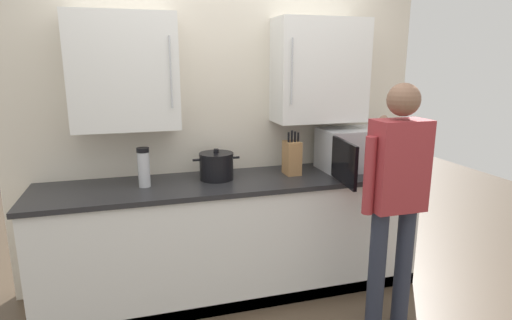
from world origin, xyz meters
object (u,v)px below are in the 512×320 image
(thermos_flask, at_px, (144,167))
(stock_pot, at_px, (216,166))
(person_figure, at_px, (396,188))
(knife_block, at_px, (292,157))
(microwave_oven, at_px, (354,149))

(thermos_flask, bearing_deg, stock_pot, 5.07)
(person_figure, bearing_deg, thermos_flask, 154.48)
(knife_block, distance_m, stock_pot, 0.58)
(microwave_oven, xyz_separation_m, stock_pot, (-1.11, 0.02, -0.06))
(thermos_flask, xyz_separation_m, stock_pot, (0.52, 0.05, -0.04))
(knife_block, distance_m, person_figure, 0.85)
(knife_block, relative_size, person_figure, 0.21)
(stock_pot, bearing_deg, person_figure, -37.64)
(knife_block, height_order, person_figure, person_figure)
(thermos_flask, bearing_deg, knife_block, 1.26)
(thermos_flask, relative_size, stock_pot, 0.79)
(microwave_oven, bearing_deg, stock_pot, 178.85)
(stock_pot, bearing_deg, knife_block, -2.12)
(microwave_oven, relative_size, stock_pot, 2.25)
(microwave_oven, bearing_deg, thermos_flask, -179.18)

